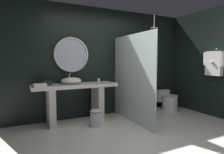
{
  "coord_description": "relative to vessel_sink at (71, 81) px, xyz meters",
  "views": [
    {
      "loc": [
        -1.92,
        -2.45,
        1.33
      ],
      "look_at": [
        -0.24,
        0.91,
        1.02
      ],
      "focal_mm": 30.69,
      "sensor_mm": 36.0,
      "label": 1
    }
  ],
  "objects": [
    {
      "name": "back_wall_panel",
      "position": [
        0.88,
        0.31,
        0.39
      ],
      "size": [
        4.8,
        0.1,
        2.6
      ],
      "primitive_type": "cube",
      "color": "black",
      "rests_on": "ground_plane"
    },
    {
      "name": "side_wall_right",
      "position": [
        3.23,
        -0.83,
        0.39
      ],
      "size": [
        0.1,
        2.47,
        2.6
      ],
      "primitive_type": "cube",
      "color": "black",
      "rests_on": "ground_plane"
    },
    {
      "name": "hanging_bathrobe",
      "position": [
        3.09,
        -1.11,
        0.39
      ],
      "size": [
        0.2,
        0.55,
        0.63
      ],
      "color": "silver"
    },
    {
      "name": "waste_bin",
      "position": [
        0.37,
        -0.48,
        -0.73
      ],
      "size": [
        0.24,
        0.24,
        0.36
      ],
      "color": "silver",
      "rests_on": "ground_plane"
    },
    {
      "name": "vanity_counter",
      "position": [
        0.07,
        -0.04,
        -0.35
      ],
      "size": [
        1.79,
        0.56,
        0.84
      ],
      "color": "silver",
      "rests_on": "ground_plane"
    },
    {
      "name": "rain_shower_head",
      "position": [
        2.09,
        -0.14,
        1.29
      ],
      "size": [
        0.17,
        0.17,
        0.35
      ],
      "color": "silver"
    },
    {
      "name": "ground_plane",
      "position": [
        0.88,
        -1.59,
        -0.91
      ],
      "size": [
        5.76,
        5.76,
        0.0
      ],
      "primitive_type": "plane",
      "color": "silver"
    },
    {
      "name": "shower_glass_panel",
      "position": [
        1.21,
        -0.54,
        0.04
      ],
      "size": [
        0.02,
        1.6,
        1.9
      ],
      "primitive_type": "cube",
      "color": "silver",
      "rests_on": "ground_plane"
    },
    {
      "name": "toilet",
      "position": [
        2.61,
        -0.14,
        -0.66
      ],
      "size": [
        0.41,
        0.6,
        0.52
      ],
      "color": "white",
      "rests_on": "ground_plane"
    },
    {
      "name": "tissue_box",
      "position": [
        -0.5,
        -0.02,
        -0.03
      ],
      "size": [
        0.17,
        0.14,
        0.09
      ],
      "primitive_type": "cube",
      "color": "#282D28",
      "rests_on": "vanity_counter"
    },
    {
      "name": "vessel_sink",
      "position": [
        0.0,
        0.0,
        0.0
      ],
      "size": [
        0.44,
        0.36,
        0.22
      ],
      "color": "white",
      "rests_on": "vanity_counter"
    },
    {
      "name": "folded_hand_towel",
      "position": [
        -0.66,
        -0.22,
        -0.04
      ],
      "size": [
        0.25,
        0.17,
        0.07
      ],
      "primitive_type": "cube",
      "rotation": [
        0.0,
        0.0,
        0.11
      ],
      "color": "silver",
      "rests_on": "vanity_counter"
    },
    {
      "name": "tumbler_cup",
      "position": [
        0.61,
        -0.07,
        -0.02
      ],
      "size": [
        0.06,
        0.06,
        0.1
      ],
      "primitive_type": "cylinder",
      "color": "silver",
      "rests_on": "vanity_counter"
    },
    {
      "name": "round_wall_mirror",
      "position": [
        0.07,
        0.22,
        0.56
      ],
      "size": [
        0.79,
        0.05,
        0.79
      ],
      "color": "silver"
    }
  ]
}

